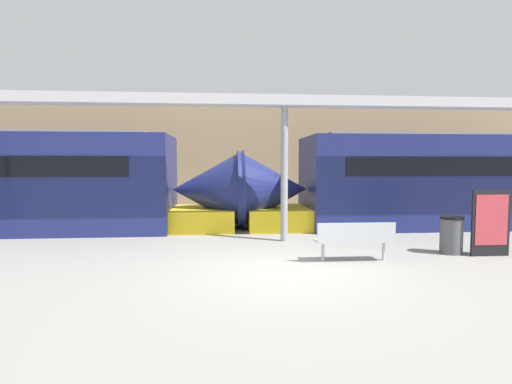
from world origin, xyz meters
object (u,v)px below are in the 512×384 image
Objects in this scene: poster_board at (491,223)px; support_column_near at (284,174)px; trash_bin at (451,235)px; train_left at (446,183)px; bench_near at (355,238)px.

poster_board is 5.19m from support_column_near.
support_column_near is at bearing 153.63° from poster_board.
trash_bin is 0.24× the size of support_column_near.
train_left is 4.99m from trash_bin.
bench_near is 3.37m from poster_board.
poster_board reaches higher than bench_near.
trash_bin is at bearing 155.81° from poster_board.
trash_bin is 0.58× the size of poster_board.
support_column_near is (-3.79, 1.91, 1.42)m from trash_bin.
train_left is 3.87× the size of support_column_near.
bench_near is at bearing -64.64° from support_column_near.
train_left is 9.31× the size of poster_board.
bench_near is at bearing -175.54° from poster_board.
support_column_near reaches higher than trash_bin.
trash_bin is at bearing 13.63° from bench_near.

